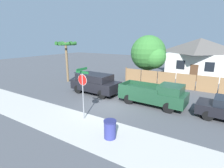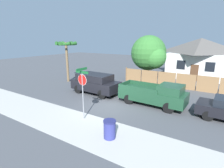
{
  "view_description": "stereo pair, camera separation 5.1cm",
  "coord_description": "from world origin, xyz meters",
  "px_view_note": "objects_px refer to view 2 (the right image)",
  "views": [
    {
      "loc": [
        7.05,
        -10.5,
        5.0
      ],
      "look_at": [
        0.07,
        0.6,
        1.6
      ],
      "focal_mm": 28.0,
      "sensor_mm": 36.0,
      "label": 1
    },
    {
      "loc": [
        7.09,
        -10.48,
        5.0
      ],
      "look_at": [
        0.07,
        0.6,
        1.6
      ],
      "focal_mm": 28.0,
      "sensor_mm": 36.0,
      "label": 2
    }
  ],
  "objects_px": {
    "oak_tree": "(150,54)",
    "stop_sign": "(82,85)",
    "red_suv": "(95,83)",
    "house": "(199,57)",
    "palm_tree": "(66,47)",
    "trash_bin": "(110,129)",
    "orange_pickup": "(155,94)"
  },
  "relations": [
    {
      "from": "palm_tree",
      "to": "orange_pickup",
      "type": "relative_size",
      "value": 0.93
    },
    {
      "from": "house",
      "to": "stop_sign",
      "type": "relative_size",
      "value": 2.33
    },
    {
      "from": "house",
      "to": "stop_sign",
      "type": "xyz_separation_m",
      "value": [
        -4.35,
        -18.67,
        -0.39
      ]
    },
    {
      "from": "house",
      "to": "orange_pickup",
      "type": "xyz_separation_m",
      "value": [
        -1.3,
        -13.98,
        -1.76
      ]
    },
    {
      "from": "house",
      "to": "stop_sign",
      "type": "height_order",
      "value": "house"
    },
    {
      "from": "house",
      "to": "oak_tree",
      "type": "bearing_deg",
      "value": -126.61
    },
    {
      "from": "oak_tree",
      "to": "palm_tree",
      "type": "distance_m",
      "value": 9.82
    },
    {
      "from": "red_suv",
      "to": "house",
      "type": "bearing_deg",
      "value": 65.42
    },
    {
      "from": "house",
      "to": "oak_tree",
      "type": "xyz_separation_m",
      "value": [
        -4.71,
        -6.34,
        0.62
      ]
    },
    {
      "from": "house",
      "to": "oak_tree",
      "type": "distance_m",
      "value": 7.92
    },
    {
      "from": "oak_tree",
      "to": "palm_tree",
      "type": "bearing_deg",
      "value": -145.38
    },
    {
      "from": "trash_bin",
      "to": "orange_pickup",
      "type": "bearing_deg",
      "value": 86.13
    },
    {
      "from": "oak_tree",
      "to": "red_suv",
      "type": "height_order",
      "value": "oak_tree"
    },
    {
      "from": "trash_bin",
      "to": "red_suv",
      "type": "bearing_deg",
      "value": 132.93
    },
    {
      "from": "orange_pickup",
      "to": "stop_sign",
      "type": "height_order",
      "value": "stop_sign"
    },
    {
      "from": "palm_tree",
      "to": "orange_pickup",
      "type": "xyz_separation_m",
      "value": [
        11.46,
        -2.08,
        -3.14
      ]
    },
    {
      "from": "red_suv",
      "to": "stop_sign",
      "type": "height_order",
      "value": "stop_sign"
    },
    {
      "from": "oak_tree",
      "to": "red_suv",
      "type": "xyz_separation_m",
      "value": [
        -2.3,
        -7.63,
        -2.25
      ]
    },
    {
      "from": "red_suv",
      "to": "stop_sign",
      "type": "relative_size",
      "value": 1.4
    },
    {
      "from": "house",
      "to": "orange_pickup",
      "type": "bearing_deg",
      "value": -95.33
    },
    {
      "from": "oak_tree",
      "to": "stop_sign",
      "type": "distance_m",
      "value": 12.38
    },
    {
      "from": "orange_pickup",
      "to": "trash_bin",
      "type": "relative_size",
      "value": 5.15
    },
    {
      "from": "oak_tree",
      "to": "house",
      "type": "bearing_deg",
      "value": 53.39
    },
    {
      "from": "palm_tree",
      "to": "trash_bin",
      "type": "height_order",
      "value": "palm_tree"
    },
    {
      "from": "orange_pickup",
      "to": "stop_sign",
      "type": "relative_size",
      "value": 1.54
    },
    {
      "from": "house",
      "to": "red_suv",
      "type": "bearing_deg",
      "value": -116.63
    },
    {
      "from": "red_suv",
      "to": "stop_sign",
      "type": "xyz_separation_m",
      "value": [
        2.66,
        -4.7,
        1.25
      ]
    },
    {
      "from": "red_suv",
      "to": "orange_pickup",
      "type": "bearing_deg",
      "value": 1.98
    },
    {
      "from": "red_suv",
      "to": "orange_pickup",
      "type": "height_order",
      "value": "red_suv"
    },
    {
      "from": "house",
      "to": "palm_tree",
      "type": "relative_size",
      "value": 1.63
    },
    {
      "from": "palm_tree",
      "to": "trash_bin",
      "type": "relative_size",
      "value": 4.77
    },
    {
      "from": "stop_sign",
      "to": "palm_tree",
      "type": "bearing_deg",
      "value": 142.9
    }
  ]
}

